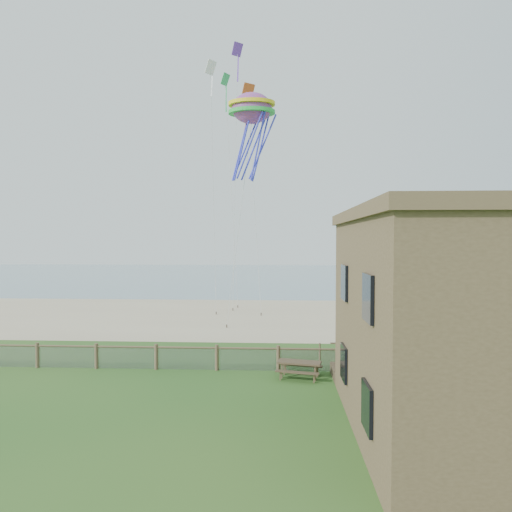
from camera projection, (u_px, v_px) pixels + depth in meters
The scene contains 11 objects.
ground at pixel (194, 418), 16.27m from camera, with size 160.00×160.00×0.00m, color #21511B.
sand_beach at pixel (243, 316), 38.23m from camera, with size 72.00×20.00×0.02m, color tan.
ocean at pixel (262, 275), 82.15m from camera, with size 160.00×68.00×0.02m, color slate.
chainlink_fence at pixel (217, 359), 22.24m from camera, with size 36.20×0.20×1.25m, color brown, non-canonical shape.
motel_deck at pixel (500, 375), 20.59m from camera, with size 15.00×2.00×0.50m, color brown.
picnic_table at pixel (299, 369), 21.04m from camera, with size 1.98×1.49×0.84m, color brown, non-canonical shape.
octopus_kite at pixel (252, 133), 29.48m from camera, with size 3.04×2.15×6.26m, color #FF4428, non-canonical shape.
kite_white at pixel (211, 75), 34.30m from camera, with size 1.04×0.70×2.23m, color white, non-canonical shape.
kite_purple at pixel (237, 60), 36.25m from camera, with size 1.03×0.70×2.67m, color purple, non-canonical shape.
kite_red at pixel (248, 103), 33.87m from camera, with size 1.16×0.70×2.92m, color #CD5624, non-canonical shape.
kite_green at pixel (225, 89), 38.17m from camera, with size 0.97×0.70×2.59m, color green, non-canonical shape.
Camera 1 is at (3.04, -15.92, 6.36)m, focal length 32.00 mm.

